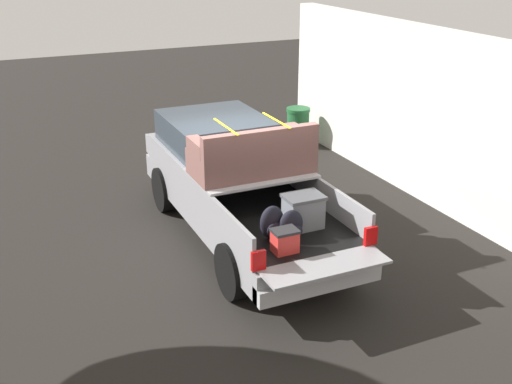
# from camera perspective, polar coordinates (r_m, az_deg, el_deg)

# --- Properties ---
(ground_plane) EXTENTS (40.00, 40.00, 0.00)m
(ground_plane) POSITION_cam_1_polar(r_m,az_deg,el_deg) (11.18, -1.27, -4.15)
(ground_plane) COLOR black
(pickup_truck) EXTENTS (6.05, 2.06, 2.23)m
(pickup_truck) POSITION_cam_1_polar(r_m,az_deg,el_deg) (11.10, -2.06, 1.20)
(pickup_truck) COLOR gray
(pickup_truck) RESTS_ON ground_plane
(building_facade) EXTENTS (9.64, 0.36, 3.39)m
(building_facade) POSITION_cam_1_polar(r_m,az_deg,el_deg) (13.11, 14.64, 7.09)
(building_facade) COLOR silver
(building_facade) RESTS_ON ground_plane
(trash_can) EXTENTS (0.60, 0.60, 0.98)m
(trash_can) POSITION_cam_1_polar(r_m,az_deg,el_deg) (15.97, 3.85, 5.97)
(trash_can) COLOR #1E592D
(trash_can) RESTS_ON ground_plane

